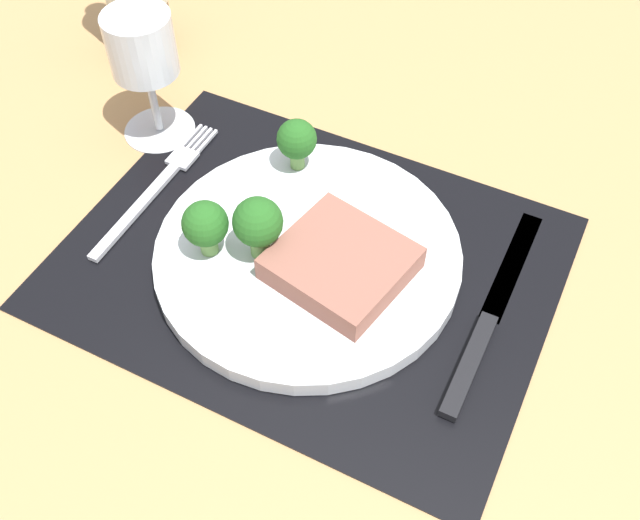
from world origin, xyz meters
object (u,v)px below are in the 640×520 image
Objects in this scene: knife at (487,323)px; plate at (308,255)px; wine_glass at (143,54)px; steak at (341,263)px; fork at (157,187)px.

plate is at bearing 179.39° from knife.
wine_glass is (-37.62, 8.11, 8.72)cm from knife.
knife is 39.46cm from wine_glass.
fork is (-20.41, 2.40, -2.51)cm from steak.
fork is 12.29cm from wine_glass.
wine_glass reaches higher than plate.
steak is 0.54× the size of fork.
steak is at bearing -21.00° from wine_glass.
knife is 1.72× the size of wine_glass.
fork is at bearing -57.10° from wine_glass.
plate is at bearing 164.68° from steak.
plate reaches higher than fork.
fork is 0.83× the size of knife.
steak is 12.88cm from knife.
plate is at bearing -21.91° from wine_glass.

